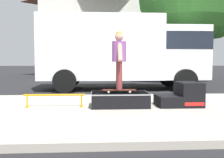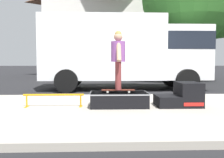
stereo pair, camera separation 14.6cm
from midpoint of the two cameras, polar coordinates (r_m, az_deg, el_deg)
ground_plane at (r=9.01m, az=6.57°, el=-3.74°), size 140.00×140.00×0.00m
sidewalk_slab at (r=6.09m, az=10.95°, el=-6.86°), size 50.00×5.00×0.12m
skate_box at (r=6.14m, az=2.22°, el=-4.42°), size 1.35×0.82×0.34m
kicker_ramp at (r=6.43m, az=15.77°, el=-3.69°), size 1.03×0.78×0.57m
grind_rail at (r=6.24m, az=-12.11°, el=-3.94°), size 1.43×0.28×0.30m
skateboard at (r=6.09m, az=2.05°, el=-2.48°), size 0.78×0.21×0.07m
skater_kid at (r=6.06m, az=2.07°, el=5.30°), size 0.34×0.71×1.38m
box_truck at (r=11.09m, az=3.36°, el=6.50°), size 6.91×2.63×3.05m
house_behind at (r=21.62m, az=-0.87°, el=11.95°), size 9.54×8.23×8.40m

